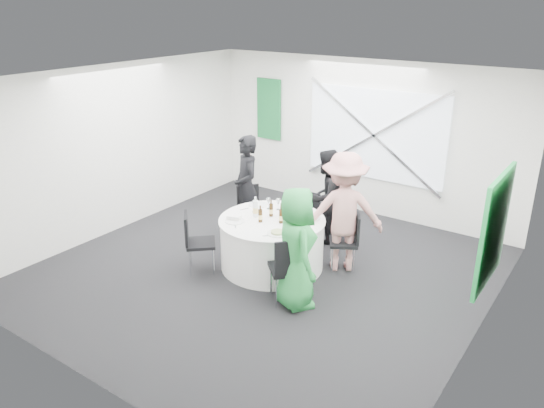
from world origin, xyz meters
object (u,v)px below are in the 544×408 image
Objects in this scene: person_woman_pink at (344,212)px; green_water_bottle at (285,212)px; chair_front_right at (288,265)px; banquet_table at (272,243)px; chair_back_right at (349,237)px; chair_back_left at (250,208)px; person_man_back at (326,197)px; person_woman_green at (296,248)px; clear_water_bottle at (255,209)px; chair_front_left at (195,238)px; chair_back at (307,214)px; person_man_back_left at (246,187)px.

green_water_bottle is at bearing 1.90° from person_woman_pink.
person_woman_pink reaches higher than chair_front_right.
banquet_table is 0.54m from green_water_bottle.
chair_back_right reaches higher than banquet_table.
person_man_back is (1.12, 0.56, 0.27)m from chair_back_left.
chair_back_right is at bearing -56.48° from person_woman_green.
person_woman_green is at bearing 27.96° from person_man_back.
chair_back_left is 0.56× the size of person_man_back.
clear_water_bottle is at bearing -4.27° from person_woman_pink.
chair_front_left is 0.58× the size of person_man_back.
chair_back_right is 0.97× the size of chair_front_left.
chair_back is 0.94× the size of chair_back_left.
clear_water_bottle reaches higher than chair_front_right.
clear_water_bottle reaches higher than chair_back.
chair_back_right is 0.55× the size of person_woman_green.
clear_water_bottle is at bearing -103.29° from chair_back.
person_man_back reaches higher than banquet_table.
banquet_table is 1.30m from person_man_back_left.
chair_front_left is at bearing -18.13° from person_man_back.
chair_front_left reaches higher than chair_back.
person_woman_pink is at bearing 28.46° from clear_water_bottle.
chair_front_left is at bearing -45.39° from chair_front_right.
chair_back_right is 0.39m from person_woman_pink.
chair_front_right is at bearing -131.62° from chair_front_left.
chair_back_left is 2.25m from person_woman_green.
chair_back_left is 1.28m from person_man_back.
chair_back_left is 1.89m from chair_back_right.
person_woman_green reaches higher than chair_back.
chair_back_right is at bearing 158.75° from person_woman_pink.
banquet_table is 1.15m from chair_back_left.
person_woman_pink is (1.87, -0.13, 0.03)m from person_man_back_left.
person_woman_pink reaches higher than person_man_back_left.
chair_back_right is 2.85× the size of clear_water_bottle.
person_man_back_left is at bearing -36.63° from person_woman_pink.
person_woman_pink is 0.85m from green_water_bottle.
chair_back_right reaches higher than chair_back_left.
chair_front_right is at bearing 52.84° from person_woman_pink.
banquet_table is 1.00× the size of person_man_back.
chair_back is at bearing -23.98° from person_woman_green.
chair_front_left is 2.19m from person_woman_pink.
person_woman_pink is at bearing -52.06° from person_woman_green.
clear_water_bottle is (0.74, -0.74, 0.02)m from person_man_back_left.
chair_back is at bearing -111.91° from chair_front_right.
clear_water_bottle is (-1.23, -0.63, 0.37)m from chair_back_right.
person_woman_pink is 5.76× the size of clear_water_bottle.
person_woman_pink reaches higher than chair_back.
person_woman_pink is (0.87, 0.56, 0.51)m from banquet_table.
person_woman_pink reaches higher than chair_back_right.
green_water_bottle is at bearing -92.64° from chair_front_left.
person_woman_green is at bearing -36.13° from chair_back_right.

